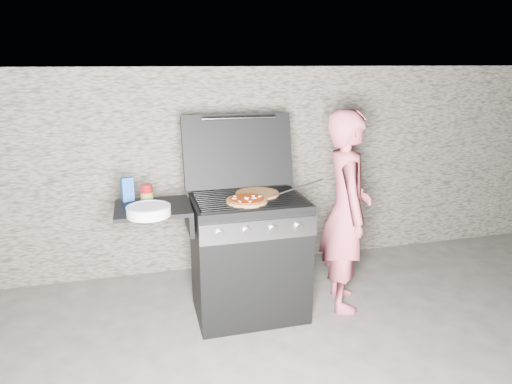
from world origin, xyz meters
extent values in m
plane|color=#4B4642|center=(0.00, 0.00, 0.00)|extent=(50.00, 50.00, 0.00)
cube|color=gray|center=(0.00, 1.05, 0.90)|extent=(8.00, 0.35, 1.80)
cylinder|color=tan|center=(0.07, 0.06, 0.92)|extent=(0.36, 0.36, 0.02)
cylinder|color=maroon|center=(-0.70, 0.10, 0.97)|extent=(0.09, 0.09, 0.13)
cube|color=#1C4BA7|center=(-0.83, 0.17, 0.99)|extent=(0.09, 0.07, 0.17)
cylinder|color=silver|center=(-0.70, -0.19, 0.93)|extent=(0.37, 0.37, 0.06)
imported|color=#CD5563|center=(0.74, -0.04, 0.76)|extent=(0.49, 0.63, 1.52)
cylinder|color=black|center=(0.35, 0.00, 0.96)|extent=(0.46, 0.11, 0.10)
camera|label=1|loc=(-0.73, -3.00, 1.84)|focal=32.00mm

